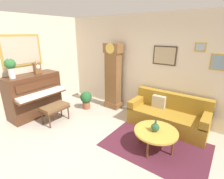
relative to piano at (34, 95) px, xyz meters
The scene contains 13 objects.
ground_plane 2.35m from the piano, ahead, with size 6.40×6.00×0.10m, color #B2A899.
wall_left 0.94m from the piano, 138.33° to the right, with size 0.13×4.90×2.80m.
wall_back 3.15m from the piano, 42.57° to the left, with size 5.30×0.13×2.80m.
area_rug 3.55m from the piano, 11.29° to the left, with size 2.10×1.50×0.01m, color #4C1E2D.
piano is the anchor object (origin of this frame).
piano_bench 0.85m from the piano, ahead, with size 0.42×0.70×0.48m.
grandfather_clock 2.35m from the piano, 49.09° to the left, with size 0.52×0.34×2.03m.
couch 3.73m from the piano, 25.86° to the left, with size 1.90×0.80×0.84m.
coffee_table 3.50m from the piano, ahead, with size 0.88×0.88×0.43m.
mantel_clock 0.80m from the piano, 89.35° to the left, with size 0.13×0.18×0.38m.
flower_vase 1.03m from the piano, 89.79° to the right, with size 0.26×0.26×0.58m.
green_jug 3.47m from the piano, ahead, with size 0.17×0.17×0.24m.
potted_plant 1.50m from the piano, 52.30° to the left, with size 0.36×0.36×0.56m.
Camera 1 is at (2.22, -1.99, 2.31)m, focal length 26.91 mm.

